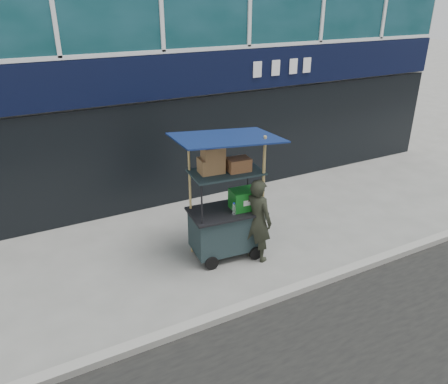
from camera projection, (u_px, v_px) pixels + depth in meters
ground at (261, 296)px, 7.08m from camera, size 80.00×80.00×0.00m
curb at (268, 299)px, 6.89m from camera, size 80.00×0.18×0.12m
vendor_cart at (227, 214)px, 7.88m from camera, size 1.86×1.40×2.38m
vendor_man at (257, 220)px, 7.77m from camera, size 0.57×0.68×1.58m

